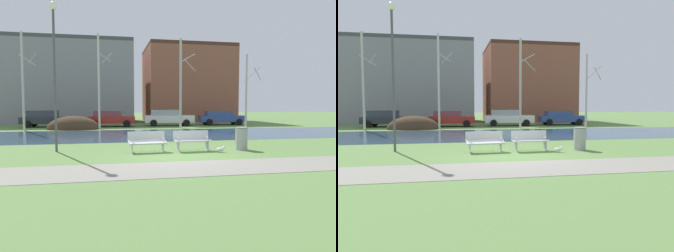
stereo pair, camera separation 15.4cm
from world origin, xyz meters
TOP-DOWN VIEW (x-y plane):
  - ground_plane at (0.00, 10.00)m, footprint 120.00×120.00m
  - paved_path_strip at (0.00, -2.29)m, footprint 60.00×2.30m
  - river_band at (0.00, 8.73)m, footprint 80.00×8.18m
  - soil_mound at (-5.47, 14.43)m, footprint 4.30×2.53m
  - bench_left at (-0.99, 1.23)m, footprint 1.63×0.65m
  - bench_right at (0.98, 1.23)m, footprint 1.63×0.65m
  - trash_bin at (3.23, 1.14)m, footprint 0.56×0.56m
  - seagull at (2.05, 0.60)m, footprint 0.42×0.16m
  - streetlamp at (-4.77, 2.07)m, footprint 0.32×0.32m
  - birch_far_left at (-9.10, 13.86)m, footprint 1.17×2.10m
  - birch_left at (-3.35, 13.97)m, footprint 1.22×2.10m
  - birch_center_left at (3.49, 13.92)m, footprint 1.43×2.53m
  - birch_center at (9.57, 13.98)m, footprint 1.44×2.64m
  - parked_van_nearest_dark at (-8.26, 17.55)m, footprint 4.48×2.33m
  - parked_sedan_second_red at (-2.47, 17.01)m, footprint 4.45×2.36m
  - parked_hatch_third_white at (2.98, 17.08)m, footprint 4.81×2.27m
  - parked_wagon_fourth_blue at (8.44, 17.37)m, footprint 4.67×2.38m
  - building_grey_warehouse at (-8.87, 25.90)m, footprint 17.92×8.32m
  - building_brick_low at (6.98, 25.80)m, footprint 10.20×8.98m

SIDE VIEW (x-z plane):
  - ground_plane at x=0.00m, z-range 0.00..0.00m
  - soil_mound at x=-5.47m, z-range -1.10..1.10m
  - river_band at x=0.00m, z-range 0.00..0.01m
  - paved_path_strip at x=0.00m, z-range 0.00..0.01m
  - seagull at x=2.05m, z-range 0.00..0.26m
  - bench_left at x=-0.99m, z-range 0.04..0.91m
  - bench_right at x=0.98m, z-range 0.04..0.91m
  - trash_bin at x=3.23m, z-range 0.02..1.02m
  - parked_wagon_fourth_blue at x=8.44m, z-range 0.05..1.46m
  - parked_sedan_second_red at x=-2.47m, z-range 0.04..1.49m
  - parked_van_nearest_dark at x=-8.26m, z-range 0.04..1.53m
  - parked_hatch_third_white at x=2.98m, z-range 0.04..1.57m
  - birch_center at x=9.57m, z-range 0.11..6.63m
  - birch_far_left at x=-9.10m, z-range 0.08..7.73m
  - birch_center_left at x=3.49m, z-range 0.10..7.74m
  - birch_left at x=-3.35m, z-range 0.09..7.86m
  - streetlamp at x=-4.77m, z-range 0.95..7.19m
  - building_brick_low at x=6.98m, z-range 0.00..9.09m
  - building_grey_warehouse at x=-8.87m, z-range 0.00..9.31m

